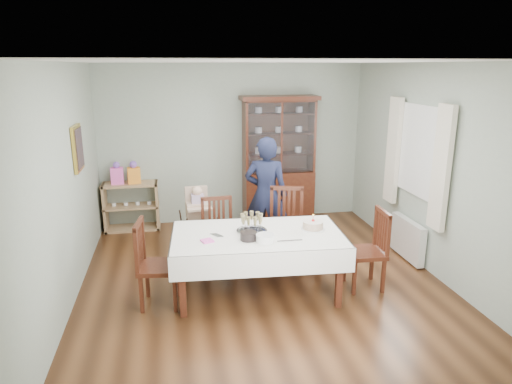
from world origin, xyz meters
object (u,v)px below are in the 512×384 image
object	(u,v)px
chair_end_right	(365,265)
gift_bag_pink	(117,174)
chair_end_left	(159,280)
chair_far_left	(219,250)
sideboard	(132,206)
birthday_cake	(313,225)
dining_table	(257,263)
chair_far_right	(286,243)
champagne_tray	(252,226)
china_cabinet	(279,158)
gift_bag_orange	(134,173)
high_chair	(198,226)
woman	(266,195)

from	to	relation	value
chair_end_right	gift_bag_pink	distance (m)	4.18
chair_end_left	gift_bag_pink	xyz separation A→B (m)	(-0.66, 2.62, 0.66)
chair_far_left	chair_end_right	bearing A→B (deg)	-27.52
sideboard	birthday_cake	bearing A→B (deg)	-47.95
dining_table	birthday_cake	distance (m)	0.80
gift_bag_pink	chair_far_left	bearing A→B (deg)	-51.87
chair_far_left	birthday_cake	bearing A→B (deg)	-35.85
chair_end_right	gift_bag_pink	size ratio (longest dim) A/B	2.69
chair_far_right	champagne_tray	distance (m)	1.02
china_cabinet	gift_bag_orange	xyz separation A→B (m)	(-2.42, 0.00, -0.16)
chair_end_right	high_chair	size ratio (longest dim) A/B	0.99
sideboard	chair_end_left	size ratio (longest dim) A/B	0.90
china_cabinet	chair_end_right	size ratio (longest dim) A/B	2.20
chair_end_right	gift_bag_orange	bearing A→B (deg)	-129.82
champagne_tray	chair_far_left	bearing A→B (deg)	116.55
sideboard	gift_bag_orange	world-z (taller)	gift_bag_orange
china_cabinet	birthday_cake	size ratio (longest dim) A/B	7.74
dining_table	china_cabinet	xyz separation A→B (m)	(0.86, 2.56, 0.74)
birthday_cake	dining_table	bearing A→B (deg)	-179.08
chair_far_right	chair_end_right	xyz separation A→B (m)	(0.80, -0.81, -0.02)
gift_bag_orange	chair_end_left	bearing A→B (deg)	-81.35
chair_far_left	woman	world-z (taller)	woman
dining_table	gift_bag_pink	xyz separation A→B (m)	(-1.82, 2.56, 0.58)
chair_far_right	gift_bag_pink	size ratio (longest dim) A/B	2.90
woman	champagne_tray	bearing A→B (deg)	88.65
chair_far_left	chair_end_left	distance (m)	1.10
dining_table	champagne_tray	size ratio (longest dim) A/B	5.65
chair_end_left	woman	distance (m)	2.11
chair_far_right	woman	size ratio (longest dim) A/B	0.62
sideboard	gift_bag_orange	distance (m)	0.57
gift_bag_orange	high_chair	bearing A→B (deg)	-50.16
dining_table	gift_bag_pink	size ratio (longest dim) A/B	5.65
birthday_cake	gift_bag_pink	distance (m)	3.57
chair_far_right	champagne_tray	xyz separation A→B (m)	(-0.59, -0.64, 0.52)
chair_end_right	champagne_tray	bearing A→B (deg)	-94.19
high_chair	champagne_tray	xyz separation A→B (m)	(0.55, -1.34, 0.44)
dining_table	sideboard	distance (m)	3.05
champagne_tray	dining_table	bearing A→B (deg)	-52.14
dining_table	chair_far_left	bearing A→B (deg)	117.79
high_chair	gift_bag_pink	size ratio (longest dim) A/B	2.71
champagne_tray	sideboard	bearing A→B (deg)	122.24
chair_far_left	woman	distance (m)	1.10
sideboard	high_chair	xyz separation A→B (m)	(1.03, -1.16, -0.01)
chair_end_left	woman	world-z (taller)	woman
sideboard	chair_far_right	world-z (taller)	chair_far_right
china_cabinet	sideboard	world-z (taller)	china_cabinet
high_chair	gift_bag_orange	distance (m)	1.59
gift_bag_pink	gift_bag_orange	world-z (taller)	gift_bag_orange
chair_end_left	chair_end_right	xyz separation A→B (m)	(2.49, -0.04, -0.00)
sideboard	champagne_tray	world-z (taller)	champagne_tray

